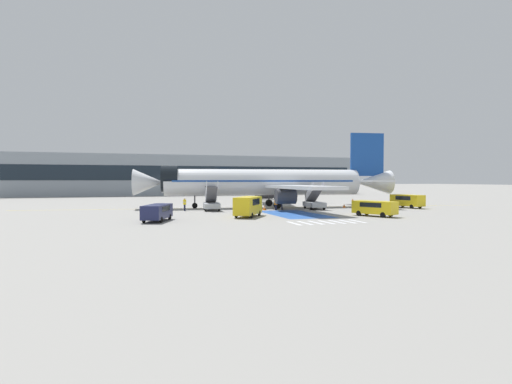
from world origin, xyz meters
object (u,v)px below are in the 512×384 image
(ground_crew_1, at_px, (353,203))
(traffic_cone_1, at_px, (264,208))
(service_van_0, at_px, (375,207))
(ground_crew_2, at_px, (282,203))
(terminal_building, at_px, (192,175))
(boarding_stairs_forward, at_px, (212,203))
(boarding_stairs_aft, at_px, (314,202))
(traffic_cone_0, at_px, (344,206))
(ground_crew_0, at_px, (276,204))
(service_van_1, at_px, (248,205))
(airliner, at_px, (268,182))
(ground_crew_3, at_px, (185,203))
(fuel_tanker, at_px, (273,192))
(service_van_3, at_px, (407,200))
(service_van_2, at_px, (157,211))

(ground_crew_1, distance_m, traffic_cone_1, 13.09)
(service_van_0, relative_size, ground_crew_2, 3.05)
(terminal_building, bearing_deg, boarding_stairs_forward, -95.51)
(boarding_stairs_aft, bearing_deg, traffic_cone_0, 22.30)
(ground_crew_0, distance_m, terminal_building, 64.02)
(service_van_1, height_order, ground_crew_0, service_van_1)
(airliner, bearing_deg, ground_crew_0, -179.51)
(ground_crew_1, height_order, ground_crew_2, ground_crew_2)
(service_van_1, xyz_separation_m, ground_crew_0, (6.65, 8.67, -0.47))
(service_van_0, distance_m, service_van_1, 15.18)
(ground_crew_3, distance_m, traffic_cone_1, 11.37)
(traffic_cone_1, bearing_deg, fuel_tanker, 68.11)
(traffic_cone_1, distance_m, terminal_building, 63.43)
(airliner, distance_m, fuel_tanker, 25.03)
(airliner, distance_m, ground_crew_3, 14.09)
(fuel_tanker, height_order, service_van_1, fuel_tanker)
(fuel_tanker, bearing_deg, ground_crew_0, 164.11)
(service_van_3, xyz_separation_m, traffic_cone_1, (-22.80, 2.08, -0.91))
(airliner, relative_size, ground_crew_0, 25.47)
(service_van_0, xyz_separation_m, ground_crew_2, (-6.84, 13.21, -0.08))
(fuel_tanker, bearing_deg, ground_crew_2, 165.87)
(boarding_stairs_forward, height_order, service_van_1, boarding_stairs_forward)
(service_van_3, bearing_deg, airliner, -31.64)
(ground_crew_0, bearing_deg, ground_crew_3, 44.32)
(service_van_3, distance_m, ground_crew_3, 34.22)
(ground_crew_0, xyz_separation_m, terminal_building, (-2.99, 63.78, 4.75))
(ground_crew_0, height_order, ground_crew_3, ground_crew_3)
(service_van_1, xyz_separation_m, terminal_building, (3.65, 72.44, 4.27))
(boarding_stairs_aft, bearing_deg, ground_crew_2, -175.84)
(traffic_cone_0, relative_size, terminal_building, 0.01)
(fuel_tanker, height_order, ground_crew_1, fuel_tanker)
(service_van_2, bearing_deg, airliner, -116.75)
(ground_crew_1, distance_m, ground_crew_3, 24.42)
(service_van_2, relative_size, ground_crew_0, 3.39)
(boarding_stairs_aft, relative_size, service_van_1, 0.97)
(boarding_stairs_forward, height_order, service_van_2, boarding_stairs_forward)
(fuel_tanker, distance_m, ground_crew_3, 34.72)
(service_van_1, height_order, ground_crew_3, service_van_1)
(service_van_3, xyz_separation_m, ground_crew_2, (-20.08, 2.17, -0.20))
(boarding_stairs_forward, bearing_deg, traffic_cone_1, -6.04)
(boarding_stairs_aft, relative_size, ground_crew_3, 2.96)
(service_van_3, bearing_deg, terminal_building, -81.91)
(airliner, relative_size, service_van_3, 7.50)
(service_van_0, distance_m, ground_crew_2, 14.88)
(service_van_1, relative_size, ground_crew_0, 3.47)
(boarding_stairs_aft, distance_m, service_van_2, 25.96)
(service_van_0, xyz_separation_m, service_van_1, (-14.67, 3.86, 0.29))
(boarding_stairs_aft, height_order, service_van_1, boarding_stairs_aft)
(boarding_stairs_aft, xyz_separation_m, service_van_2, (-23.45, -11.12, 0.07))
(service_van_0, distance_m, ground_crew_1, 10.92)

